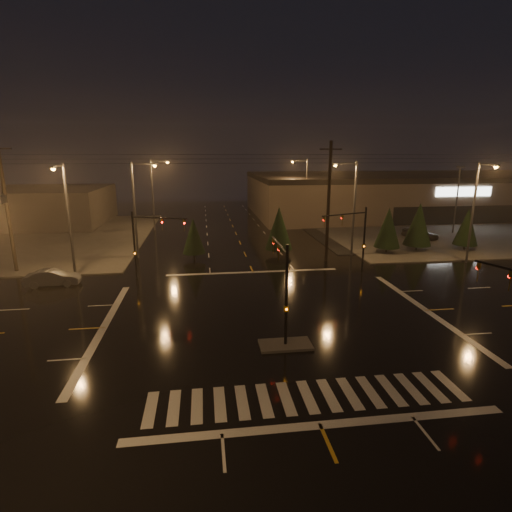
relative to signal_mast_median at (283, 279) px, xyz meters
The scene contains 28 objects.
ground 4.85m from the signal_mast_median, 90.00° to the left, with size 140.00×140.00×0.00m, color black.
sidewalk_ne 44.80m from the signal_mast_median, 47.79° to the left, with size 36.00×36.00×0.12m, color #403E39.
sidewalk_nw 44.80m from the signal_mast_median, 132.21° to the left, with size 36.00×36.00×0.12m, color #403E39.
median_island 3.79m from the signal_mast_median, 90.00° to the right, with size 3.00×1.60×0.15m, color #403E39.
crosswalk 7.01m from the signal_mast_median, 90.00° to the right, with size 15.00×2.60×0.01m, color beige.
stop_bar_near 8.77m from the signal_mast_median, 90.00° to the right, with size 16.00×0.50×0.01m, color beige.
stop_bar_far 14.56m from the signal_mast_median, 90.00° to the left, with size 16.00×0.50×0.01m, color beige.
parking_lot 46.95m from the signal_mast_median, 41.60° to the left, with size 50.00×24.00×0.08m, color black.
retail_building 60.26m from the signal_mast_median, 54.49° to the left, with size 60.20×28.30×7.20m.
commercial_block 57.07m from the signal_mast_median, 127.83° to the left, with size 30.00×18.00×5.60m, color #413A39.
signal_mast_median is the anchor object (origin of this frame).
signal_mast_ne 16.27m from the signal_mast_median, 54.28° to the left, with size 4.84×1.86×6.00m.
signal_mast_nw 16.27m from the signal_mast_median, 125.72° to the left, with size 4.84×1.86×6.00m.
streetlight_1 23.94m from the signal_mast_median, 117.96° to the left, with size 2.77×0.32×10.00m.
streetlight_2 38.78m from the signal_mast_median, 106.79° to the left, with size 2.77×0.32×10.00m.
streetlight_3 22.20m from the signal_mast_median, 59.61° to the left, with size 2.77×0.32×10.00m.
streetlight_4 40.69m from the signal_mast_median, 74.03° to the left, with size 2.77×0.32×10.00m.
streetlight_5 21.53m from the signal_mast_median, 138.30° to the left, with size 0.32×2.77×10.00m.
streetlight_6 26.29m from the signal_mast_median, 32.94° to the left, with size 0.32×2.77×10.00m.
utility_pole_0 27.95m from the signal_mast_median, 142.19° to the left, with size 2.20×0.32×12.00m.
utility_pole_1 19.00m from the signal_mast_median, 64.89° to the left, with size 2.20×0.32×12.00m.
conifer_0 25.08m from the signal_mast_median, 51.17° to the left, with size 2.82×2.82×5.10m.
conifer_1 28.04m from the signal_mast_median, 45.68° to the left, with size 3.06×3.06×5.47m.
conifer_2 31.81m from the signal_mast_median, 37.79° to the left, with size 2.64×2.64×4.83m.
conifer_3 20.27m from the signal_mast_median, 105.81° to the left, with size 2.37×2.37×4.41m.
conifer_4 20.53m from the signal_mast_median, 79.89° to the left, with size 2.95×2.95×5.30m.
car_parked 35.24m from the signal_mast_median, 48.12° to the left, with size 1.84×4.57×1.56m, color black.
car_crossing 21.30m from the signal_mast_median, 144.21° to the left, with size 1.49×4.26×1.40m, color #5C6064.
Camera 1 is at (-4.46, -24.58, 10.73)m, focal length 28.00 mm.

